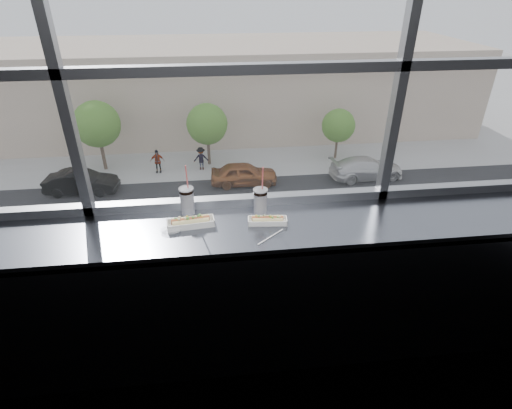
{
  "coord_description": "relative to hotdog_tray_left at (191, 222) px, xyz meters",
  "views": [
    {
      "loc": [
        -0.17,
        -0.88,
        2.46
      ],
      "look_at": [
        0.07,
        1.23,
        1.25
      ],
      "focal_mm": 28.0,
      "sensor_mm": 36.0,
      "label": 1
    }
  ],
  "objects": [
    {
      "name": "car_far_b",
      "position": [
        2.35,
        24.24,
        -10.97
      ],
      "size": [
        2.88,
        6.65,
        2.2
      ],
      "primitive_type": "imported",
      "rotation": [
        0.0,
        0.0,
        1.55
      ],
      "color": "brown",
      "rests_on": "street_asphalt"
    },
    {
      "name": "plaza_ground",
      "position": [
        0.33,
        43.74,
        -12.13
      ],
      "size": [
        120.0,
        120.0,
        0.0
      ],
      "primitive_type": "plane",
      "color": "#9F9F9F",
      "rests_on": "ground"
    },
    {
      "name": "car_far_c",
      "position": [
        11.66,
        24.24,
        -10.99
      ],
      "size": [
        3.14,
        6.64,
        2.16
      ],
      "primitive_type": "imported",
      "rotation": [
        0.0,
        0.0,
        1.64
      ],
      "color": "silver",
      "rests_on": "street_asphalt"
    },
    {
      "name": "car_far_a",
      "position": [
        -9.15,
        24.24,
        -10.98
      ],
      "size": [
        3.16,
        6.71,
        2.18
      ],
      "primitive_type": "imported",
      "rotation": [
        0.0,
        0.0,
        1.5
      ],
      "color": "black",
      "rests_on": "street_asphalt"
    },
    {
      "name": "hotdog_tray_right",
      "position": [
        0.48,
        -0.03,
        -0.0
      ],
      "size": [
        0.25,
        0.1,
        0.06
      ],
      "rotation": [
        0.0,
        0.0,
        -0.09
      ],
      "color": "white",
      "rests_on": "counter"
    },
    {
      "name": "soda_cup_left",
      "position": [
        -0.02,
        0.16,
        0.07
      ],
      "size": [
        0.1,
        0.1,
        0.36
      ],
      "color": "white",
      "rests_on": "counter"
    },
    {
      "name": "wrapper",
      "position": [
        -0.12,
        -0.06,
        -0.02
      ],
      "size": [
        0.11,
        0.08,
        0.03
      ],
      "primitive_type": "ellipsoid",
      "color": "silver",
      "rests_on": "counter"
    },
    {
      "name": "car_near_c",
      "position": [
        1.31,
        16.24,
        -11.08
      ],
      "size": [
        2.56,
        5.96,
        1.97
      ],
      "primitive_type": "imported",
      "rotation": [
        0.0,
        0.0,
        1.55
      ],
      "color": "maroon",
      "rests_on": "street_asphalt"
    },
    {
      "name": "pedestrian_b",
      "position": [
        -0.77,
        27.3,
        -10.98
      ],
      "size": [
        0.99,
        0.74,
        2.22
      ],
      "primitive_type": "imported",
      "rotation": [
        0.0,
        0.0,
        3.14
      ],
      "color": "#66605B",
      "rests_on": "far_sidewalk"
    },
    {
      "name": "counter",
      "position": [
        0.33,
        -0.04,
        -0.06
      ],
      "size": [
        6.0,
        0.55,
        0.06
      ],
      "primitive_type": "cube",
      "color": "slate",
      "rests_on": "ground"
    },
    {
      "name": "loose_straw",
      "position": [
        0.48,
        -0.18,
        -0.03
      ],
      "size": [
        0.18,
        0.15,
        0.01
      ],
      "primitive_type": "cylinder",
      "rotation": [
        0.0,
        1.57,
        0.69
      ],
      "color": "white",
      "rests_on": "counter"
    },
    {
      "name": "soda_cup_right",
      "position": [
        0.45,
        0.09,
        0.07
      ],
      "size": [
        0.1,
        0.1,
        0.35
      ],
      "color": "white",
      "rests_on": "counter"
    },
    {
      "name": "counter_fascia",
      "position": [
        0.33,
        -0.29,
        -0.58
      ],
      "size": [
        6.0,
        0.04,
        1.04
      ],
      "primitive_type": "cube",
      "color": "slate",
      "rests_on": "ground"
    },
    {
      "name": "far_building",
      "position": [
        0.33,
        38.24,
        -8.13
      ],
      "size": [
        50.0,
        14.0,
        8.0
      ],
      "primitive_type": "cube",
      "color": "#B8A490",
      "rests_on": "plaza_ground"
    },
    {
      "name": "tree_center",
      "position": [
        -0.15,
        28.24,
        -8.71
      ],
      "size": [
        3.23,
        3.23,
        5.05
      ],
      "color": "#47382B",
      "rests_on": "far_sidewalk"
    },
    {
      "name": "window_mullions",
      "position": [
        0.33,
        0.24,
        1.17
      ],
      "size": [
        6.0,
        0.08,
        2.4
      ],
      "primitive_type": null,
      "color": "gray",
      "rests_on": "ground"
    },
    {
      "name": "hotdog_tray_left",
      "position": [
        0.0,
        0.0,
        0.0
      ],
      "size": [
        0.3,
        0.13,
        0.07
      ],
      "rotation": [
        0.0,
        0.0,
        0.11
      ],
      "color": "white",
      "rests_on": "counter"
    },
    {
      "name": "street_asphalt",
      "position": [
        0.33,
        20.24,
        -12.1
      ],
      "size": [
        80.0,
        10.0,
        0.06
      ],
      "primitive_type": "cube",
      "color": "black",
      "rests_on": "plaza_ground"
    },
    {
      "name": "plaza_near",
      "position": [
        0.33,
        7.24,
        -12.11
      ],
      "size": [
        50.0,
        14.0,
        0.04
      ],
      "primitive_type": "cube",
      "color": "#9F9F9F",
      "rests_on": "plaza_ground"
    },
    {
      "name": "wall_back_lower",
      "position": [
        0.33,
        0.24,
        -0.58
      ],
      "size": [
        6.0,
        0.0,
        6.0
      ],
      "primitive_type": "plane",
      "rotation": [
        1.57,
        0.0,
        0.0
      ],
      "color": "black",
      "rests_on": "ground"
    },
    {
      "name": "tree_right",
      "position": [
        10.47,
        28.24,
        -9.24
      ],
      "size": [
        2.72,
        2.72,
        4.26
      ],
      "color": "#47382B",
      "rests_on": "far_sidewalk"
    },
    {
      "name": "window_glass",
      "position": [
        0.33,
        0.26,
        1.17
      ],
      "size": [
        6.0,
        0.0,
        6.0
      ],
      "primitive_type": "plane",
      "rotation": [
        1.57,
        0.0,
        0.0
      ],
      "color": "silver",
      "rests_on": "ground"
    },
    {
      "name": "tree_left",
      "position": [
        -8.43,
        28.24,
        -8.39
      ],
      "size": [
        3.53,
        3.53,
        5.51
      ],
      "color": "#47382B",
      "rests_on": "far_sidewalk"
    },
    {
      "name": "far_sidewalk",
      "position": [
        0.33,
        28.24,
        -12.11
      ],
      "size": [
        80.0,
        6.0,
        0.04
      ],
      "primitive_type": "cube",
      "color": "#9F9F9F",
      "rests_on": "plaza_ground"
    },
    {
      "name": "car_near_e",
      "position": [
        13.16,
        16.24,
        -11.06
      ],
      "size": [
        2.86,
        6.2,
        2.02
      ],
      "primitive_type": "imported",
      "rotation": [
        0.0,
        0.0,
        1.52
      ],
      "color": "navy",
      "rests_on": "street_asphalt"
    },
    {
      "name": "pedestrian_a",
      "position": [
        -4.15,
        27.12,
        -10.97
      ],
      "size": [
        0.99,
        0.74,
        2.23
      ],
      "primitive_type": "imported",
      "color": "#66605B",
      "rests_on": "far_sidewalk"
    }
  ]
}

